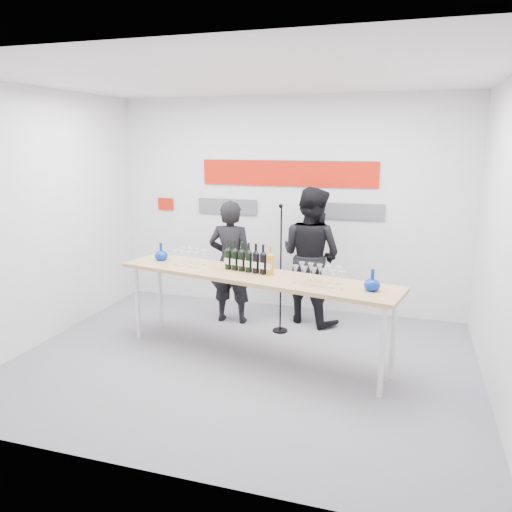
# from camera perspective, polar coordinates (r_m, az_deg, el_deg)

# --- Properties ---
(ground) EXTENTS (5.00, 5.00, 0.00)m
(ground) POSITION_cam_1_polar(r_m,az_deg,el_deg) (5.67, -1.47, -11.93)
(ground) COLOR slate
(ground) RESTS_ON ground
(back_wall) EXTENTS (5.00, 0.04, 3.00)m
(back_wall) POSITION_cam_1_polar(r_m,az_deg,el_deg) (7.12, 3.62, 5.83)
(back_wall) COLOR silver
(back_wall) RESTS_ON ground
(signage) EXTENTS (3.38, 0.02, 0.79)m
(signage) POSITION_cam_1_polar(r_m,az_deg,el_deg) (7.07, 3.15, 8.29)
(signage) COLOR red
(signage) RESTS_ON back_wall
(tasting_table) EXTENTS (3.29, 1.29, 0.97)m
(tasting_table) POSITION_cam_1_polar(r_m,az_deg,el_deg) (5.48, -0.31, -2.83)
(tasting_table) COLOR tan
(tasting_table) RESTS_ON ground
(wine_bottles) EXTENTS (0.62, 0.20, 0.33)m
(wine_bottles) POSITION_cam_1_polar(r_m,az_deg,el_deg) (5.51, -0.83, -0.17)
(wine_bottles) COLOR black
(wine_bottles) RESTS_ON tasting_table
(decanter_left) EXTENTS (0.16, 0.16, 0.21)m
(decanter_left) POSITION_cam_1_polar(r_m,az_deg,el_deg) (6.18, -10.80, 0.52)
(decanter_left) COLOR #082C9A
(decanter_left) RESTS_ON tasting_table
(decanter_right) EXTENTS (0.16, 0.16, 0.21)m
(decanter_right) POSITION_cam_1_polar(r_m,az_deg,el_deg) (4.98, 13.16, -2.66)
(decanter_right) COLOR #082C9A
(decanter_right) RESTS_ON tasting_table
(glasses_left) EXTENTS (0.39, 0.28, 0.18)m
(glasses_left) POSITION_cam_1_polar(r_m,az_deg,el_deg) (5.89, -7.62, -0.14)
(glasses_left) COLOR silver
(glasses_left) RESTS_ON tasting_table
(glasses_right) EXTENTS (0.55, 0.32, 0.18)m
(glasses_right) POSITION_cam_1_polar(r_m,az_deg,el_deg) (5.11, 7.20, -2.19)
(glasses_right) COLOR silver
(glasses_right) RESTS_ON tasting_table
(presenter_left) EXTENTS (0.62, 0.43, 1.64)m
(presenter_left) POSITION_cam_1_polar(r_m,az_deg,el_deg) (6.61, -2.90, -0.71)
(presenter_left) COLOR black
(presenter_left) RESTS_ON ground
(presenter_right) EXTENTS (1.08, 0.99, 1.81)m
(presenter_right) POSITION_cam_1_polar(r_m,az_deg,el_deg) (6.63, 6.27, 0.02)
(presenter_right) COLOR black
(presenter_right) RESTS_ON ground
(mic_stand) EXTENTS (0.19, 0.19, 1.65)m
(mic_stand) POSITION_cam_1_polar(r_m,az_deg,el_deg) (6.32, 2.80, -4.36)
(mic_stand) COLOR black
(mic_stand) RESTS_ON ground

